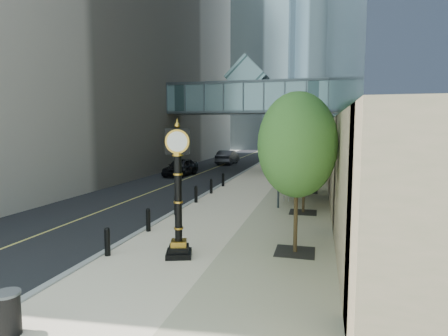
{
  "coord_description": "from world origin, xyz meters",
  "views": [
    {
      "loc": [
        4.37,
        -10.22,
        4.5
      ],
      "look_at": [
        0.04,
        6.63,
        2.62
      ],
      "focal_mm": 30.0,
      "sensor_mm": 36.0,
      "label": 1
    }
  ],
  "objects": [
    {
      "name": "skywalk",
      "position": [
        -3.0,
        28.0,
        7.71
      ],
      "size": [
        17.0,
        4.2,
        5.8
      ],
      "color": "slate",
      "rests_on": "ground"
    },
    {
      "name": "road",
      "position": [
        -7.0,
        40.0,
        0.01
      ],
      "size": [
        8.0,
        180.0,
        0.02
      ],
      "primitive_type": "cube",
      "color": "black",
      "rests_on": "ground"
    },
    {
      "name": "distant_tower_c",
      "position": [
        -6.0,
        120.0,
        32.5
      ],
      "size": [
        22.0,
        22.0,
        65.0
      ],
      "primitive_type": "cube",
      "color": "#98B2BF",
      "rests_on": "ground"
    },
    {
      "name": "entrance_canopy",
      "position": [
        3.48,
        14.0,
        4.19
      ],
      "size": [
        3.0,
        8.0,
        4.38
      ],
      "color": "#383F44",
      "rests_on": "ground"
    },
    {
      "name": "street_trees",
      "position": [
        3.6,
        14.28,
        3.72
      ],
      "size": [
        2.85,
        28.5,
        5.85
      ],
      "color": "black",
      "rests_on": "sidewalk"
    },
    {
      "name": "bollard_row",
      "position": [
        -2.7,
        9.0,
        0.51
      ],
      "size": [
        0.2,
        16.2,
        0.9
      ],
      "color": "black",
      "rests_on": "sidewalk"
    },
    {
      "name": "ground",
      "position": [
        0.0,
        0.0,
        0.0
      ],
      "size": [
        320.0,
        320.0,
        0.0
      ],
      "primitive_type": "plane",
      "color": "gray",
      "rests_on": "ground"
    },
    {
      "name": "pedestrian",
      "position": [
        2.47,
        12.34,
        0.85
      ],
      "size": [
        0.59,
        0.39,
        1.58
      ],
      "primitive_type": "imported",
      "rotation": [
        0.0,
        0.0,
        3.11
      ],
      "color": "#AEA9A0",
      "rests_on": "sidewalk"
    },
    {
      "name": "street_clock",
      "position": [
        -0.26,
        1.53,
        2.06
      ],
      "size": [
        1.08,
        1.08,
        4.6
      ],
      "rotation": [
        0.0,
        0.0,
        0.3
      ],
      "color": "black",
      "rests_on": "sidewalk"
    },
    {
      "name": "curb",
      "position": [
        -3.0,
        40.0,
        0.04
      ],
      "size": [
        0.25,
        180.0,
        0.07
      ],
      "primitive_type": "cube",
      "color": "gray",
      "rests_on": "ground"
    },
    {
      "name": "sidewalk",
      "position": [
        1.0,
        40.0,
        0.03
      ],
      "size": [
        8.0,
        180.0,
        0.06
      ],
      "primitive_type": "cube",
      "color": "beige",
      "rests_on": "ground"
    },
    {
      "name": "car_near",
      "position": [
        -8.21,
        22.44,
        0.83
      ],
      "size": [
        2.34,
        4.91,
        1.62
      ],
      "primitive_type": "imported",
      "rotation": [
        0.0,
        0.0,
        -0.09
      ],
      "color": "black",
      "rests_on": "road"
    },
    {
      "name": "car_far",
      "position": [
        -6.65,
        34.51,
        0.87
      ],
      "size": [
        1.92,
        5.19,
        1.7
      ],
      "primitive_type": "imported",
      "rotation": [
        0.0,
        0.0,
        3.12
      ],
      "color": "black",
      "rests_on": "road"
    },
    {
      "name": "trash_bin",
      "position": [
        -2.01,
        -4.0,
        0.51
      ],
      "size": [
        0.56,
        0.56,
        0.9
      ],
      "primitive_type": "cylinder",
      "rotation": [
        0.0,
        0.0,
        -0.08
      ],
      "color": "black",
      "rests_on": "sidewalk"
    }
  ]
}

